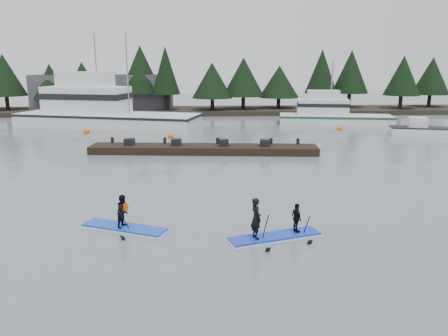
{
  "coord_description": "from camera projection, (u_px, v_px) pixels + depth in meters",
  "views": [
    {
      "loc": [
        -1.23,
        -16.2,
        6.45
      ],
      "look_at": [
        0.0,
        6.0,
        1.1
      ],
      "focal_mm": 35.0,
      "sensor_mm": 36.0,
      "label": 1
    }
  ],
  "objects": [
    {
      "name": "paddleboard_solo",
      "position": [
        124.0,
        219.0,
        17.29
      ],
      "size": [
        3.54,
        2.18,
        1.86
      ],
      "rotation": [
        0.0,
        0.0,
        -0.41
      ],
      "color": "blue",
      "rests_on": "ground"
    },
    {
      "name": "buoy_a",
      "position": [
        86.0,
        133.0,
        41.27
      ],
      "size": [
        0.62,
        0.62,
        0.62
      ],
      "primitive_type": "sphere",
      "color": "#F8630C",
      "rests_on": "ground"
    },
    {
      "name": "treeline",
      "position": [
        209.0,
        113.0,
        58.07
      ],
      "size": [
        60.0,
        4.0,
        8.0
      ],
      "primitive_type": null,
      "color": "black",
      "rests_on": "ground"
    },
    {
      "name": "buoy_b",
      "position": [
        171.0,
        138.0,
        38.58
      ],
      "size": [
        0.56,
        0.56,
        0.56
      ],
      "primitive_type": "sphere",
      "color": "#F8630C",
      "rests_on": "ground"
    },
    {
      "name": "fishing_boat_large",
      "position": [
        103.0,
        119.0,
        45.44
      ],
      "size": [
        19.56,
        10.22,
        10.5
      ],
      "rotation": [
        0.0,
        0.0,
        -0.28
      ],
      "color": "white",
      "rests_on": "ground"
    },
    {
      "name": "paddleboard_duo",
      "position": [
        274.0,
        226.0,
        16.37
      ],
      "size": [
        3.65,
        1.84,
        2.17
      ],
      "rotation": [
        0.0,
        0.0,
        0.3
      ],
      "color": "#1538C9",
      "rests_on": "ground"
    },
    {
      "name": "fishing_boat_medium",
      "position": [
        332.0,
        119.0,
        47.79
      ],
      "size": [
        12.42,
        5.49,
        7.49
      ],
      "rotation": [
        0.0,
        0.0,
        -0.18
      ],
      "color": "white",
      "rests_on": "ground"
    },
    {
      "name": "skiff",
      "position": [
        428.0,
        131.0,
        39.89
      ],
      "size": [
        6.73,
        3.41,
        0.75
      ],
      "primitive_type": "cube",
      "rotation": [
        0.0,
        0.0,
        -0.24
      ],
      "color": "white",
      "rests_on": "ground"
    },
    {
      "name": "floating_dock",
      "position": [
        204.0,
        149.0,
        32.14
      ],
      "size": [
        16.79,
        3.76,
        0.56
      ],
      "primitive_type": "cube",
      "rotation": [
        0.0,
        0.0,
        -0.09
      ],
      "color": "black",
      "rests_on": "ground"
    },
    {
      "name": "waterfront_building",
      "position": [
        105.0,
        93.0,
        58.68
      ],
      "size": [
        18.0,
        6.0,
        5.0
      ],
      "primitive_type": "cube",
      "color": "#4C4C51",
      "rests_on": "ground"
    },
    {
      "name": "buoy_c",
      "position": [
        339.0,
        130.0,
        43.26
      ],
      "size": [
        0.54,
        0.54,
        0.54
      ],
      "primitive_type": "sphere",
      "color": "#F8630C",
      "rests_on": "ground"
    },
    {
      "name": "far_shore",
      "position": [
        209.0,
        111.0,
        58.0
      ],
      "size": [
        70.0,
        8.0,
        0.6
      ],
      "primitive_type": "cube",
      "color": "#2D281E",
      "rests_on": "ground"
    },
    {
      "name": "ground",
      "position": [
        232.0,
        230.0,
        17.3
      ],
      "size": [
        160.0,
        160.0,
        0.0
      ],
      "primitive_type": "plane",
      "color": "slate",
      "rests_on": "ground"
    }
  ]
}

